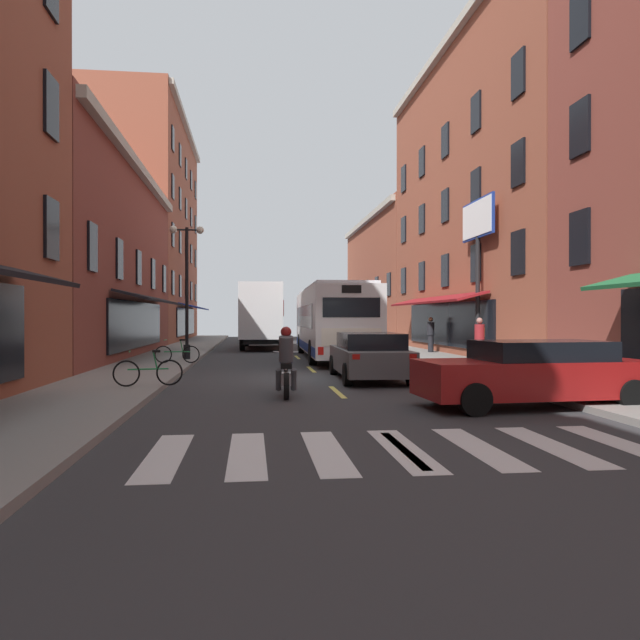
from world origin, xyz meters
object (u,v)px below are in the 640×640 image
at_px(transit_bus, 332,321).
at_px(sedan_mid, 263,334).
at_px(pedestrian_near, 480,339).
at_px(box_truck, 263,316).
at_px(motorcycle_rider, 286,366).
at_px(billboard_sign, 478,236).
at_px(bicycle_near, 177,354).
at_px(pedestrian_mid, 431,334).
at_px(sedan_near, 369,356).
at_px(sedan_far, 534,373).
at_px(street_lamp_twin, 187,286).
at_px(bicycle_mid, 148,372).

height_order(transit_bus, sedan_mid, transit_bus).
height_order(sedan_mid, pedestrian_near, pedestrian_near).
distance_m(box_truck, motorcycle_rider, 21.43).
xyz_separation_m(billboard_sign, bicycle_near, (-12.01, -0.21, -4.70)).
height_order(sedan_mid, pedestrian_mid, pedestrian_mid).
bearing_deg(bicycle_near, sedan_mid, 80.12).
xyz_separation_m(box_truck, sedan_near, (2.87, -18.04, -1.26)).
xyz_separation_m(sedan_mid, motorcycle_rider, (0.00, -29.76, 0.05)).
bearing_deg(sedan_far, pedestrian_mid, 79.78).
relative_size(transit_bus, sedan_far, 2.56).
bearing_deg(motorcycle_rider, billboard_sign, 47.27).
xyz_separation_m(pedestrian_near, pedestrian_mid, (0.48, 7.58, -0.01)).
bearing_deg(bicycle_near, sedan_near, -40.93).
height_order(pedestrian_near, street_lamp_twin, street_lamp_twin).
bearing_deg(sedan_near, transit_bus, 89.21).
bearing_deg(billboard_sign, bicycle_mid, -146.32).
bearing_deg(box_truck, sedan_mid, 88.92).
relative_size(bicycle_near, pedestrian_mid, 0.97).
distance_m(bicycle_near, street_lamp_twin, 3.46).
relative_size(sedan_near, bicycle_mid, 2.78).
xyz_separation_m(sedan_far, street_lamp_twin, (-8.57, 13.38, 2.50)).
relative_size(transit_bus, pedestrian_near, 7.18).
bearing_deg(motorcycle_rider, pedestrian_near, 42.66).
xyz_separation_m(bicycle_near, street_lamp_twin, (0.13, 2.14, 2.71)).
xyz_separation_m(sedan_mid, street_lamp_twin, (-3.51, -18.77, 2.56)).
relative_size(motorcycle_rider, street_lamp_twin, 0.37).
bearing_deg(street_lamp_twin, sedan_mid, 79.41).
distance_m(box_truck, bicycle_mid, 20.50).
bearing_deg(bicycle_mid, bicycle_near, 91.68).
distance_m(motorcycle_rider, pedestrian_mid, 16.74).
height_order(sedan_far, motorcycle_rider, motorcycle_rider).
xyz_separation_m(bicycle_mid, pedestrian_near, (11.06, 5.84, 0.56)).
height_order(box_truck, pedestrian_mid, box_truck).
bearing_deg(bicycle_mid, street_lamp_twin, 90.54).
relative_size(transit_bus, sedan_near, 2.63).
bearing_deg(pedestrian_near, transit_bus, -16.36).
bearing_deg(pedestrian_near, sedan_near, 70.04).
relative_size(billboard_sign, bicycle_mid, 3.86).
xyz_separation_m(billboard_sign, sedan_near, (-5.66, -5.72, -4.48)).
xyz_separation_m(box_truck, sedan_far, (5.22, -23.77, -1.26)).
bearing_deg(pedestrian_near, street_lamp_twin, 13.68).
bearing_deg(bicycle_near, pedestrian_near, -9.12).
xyz_separation_m(billboard_sign, transit_bus, (-5.53, 3.62, -3.50)).
bearing_deg(sedan_mid, transit_bus, -80.56).
height_order(sedan_near, bicycle_mid, sedan_near).
xyz_separation_m(transit_bus, pedestrian_mid, (5.29, 1.95, -0.66)).
height_order(box_truck, pedestrian_near, box_truck).
height_order(billboard_sign, pedestrian_near, billboard_sign).
xyz_separation_m(bicycle_near, bicycle_mid, (0.22, -7.65, 0.00)).
relative_size(sedan_mid, pedestrian_mid, 2.46).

